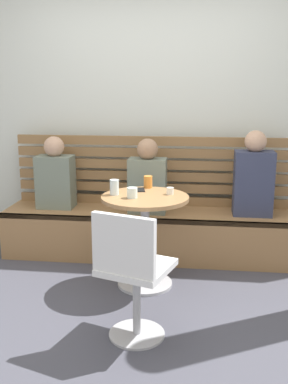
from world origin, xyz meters
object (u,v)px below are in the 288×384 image
(phone_on_table, at_px, (140,190))
(person_child_middle, at_px, (147,180))
(cup_glass_short, at_px, (132,193))
(person_adult, at_px, (254,178))
(cup_tumbler_orange, at_px, (148,182))
(cafe_table, at_px, (145,223))
(booth_bench, at_px, (149,234))
(person_child_left, at_px, (55,176))
(white_chair, at_px, (132,272))
(cup_espresso_small, at_px, (170,191))
(cup_glass_tall, at_px, (114,187))

(phone_on_table, bearing_deg, person_child_middle, 75.95)
(person_child_middle, xyz_separation_m, cup_glass_short, (-0.04, -0.67, 0.04))
(cup_glass_short, bearing_deg, person_adult, 35.61)
(cup_tumbler_orange, xyz_separation_m, cup_glass_short, (-0.08, -0.36, -0.01))
(cafe_table, relative_size, phone_on_table, 5.29)
(booth_bench, bearing_deg, person_child_left, 177.79)
(white_chair, xyz_separation_m, cup_espresso_small, (0.17, 0.89, 0.30))
(person_child_left, distance_m, phone_on_table, 0.99)
(white_chair, distance_m, cup_tumbler_orange, 1.15)
(cafe_table, height_order, cup_glass_short, cup_glass_short)
(white_chair, height_order, cup_espresso_small, white_chair)
(cafe_table, relative_size, cup_glass_tall, 6.17)
(person_child_middle, distance_m, cup_glass_tall, 0.62)
(person_child_middle, xyz_separation_m, cup_glass_tall, (-0.19, -0.59, 0.06))
(cup_glass_tall, bearing_deg, cup_glass_short, -28.41)
(white_chair, bearing_deg, person_child_middle, 92.75)
(cup_glass_short, bearing_deg, white_chair, -81.77)
(white_chair, xyz_separation_m, cup_tumbler_orange, (-0.03, 1.10, 0.33))
(cup_espresso_small, height_order, phone_on_table, cup_espresso_small)
(cup_tumbler_orange, relative_size, phone_on_table, 0.71)
(person_adult, relative_size, person_child_left, 1.12)
(white_chair, bearing_deg, phone_on_table, 94.60)
(person_child_left, height_order, cup_tumbler_orange, person_child_left)
(booth_bench, distance_m, white_chair, 1.46)
(person_adult, relative_size, cup_espresso_small, 13.50)
(person_adult, distance_m, person_child_left, 1.82)
(person_child_left, bearing_deg, phone_on_table, -28.58)
(booth_bench, distance_m, person_child_left, 1.03)
(person_child_left, xyz_separation_m, cup_glass_short, (0.84, -0.73, 0.04))
(cafe_table, bearing_deg, person_adult, 35.32)
(cup_tumbler_orange, relative_size, cup_glass_tall, 0.83)
(cup_tumbler_orange, relative_size, cup_espresso_small, 1.79)
(booth_bench, distance_m, cup_espresso_small, 0.81)
(cafe_table, bearing_deg, cup_glass_tall, 177.11)
(booth_bench, bearing_deg, person_child_middle, -113.62)
(booth_bench, relative_size, cafe_table, 3.65)
(person_child_middle, relative_size, cup_espresso_small, 12.07)
(person_child_left, relative_size, cup_tumbler_orange, 6.77)
(person_adult, bearing_deg, cafe_table, -144.68)
(cup_glass_tall, bearing_deg, person_adult, 28.66)
(cup_glass_tall, bearing_deg, cafe_table, -2.89)
(white_chair, xyz_separation_m, person_child_middle, (-0.07, 1.41, 0.28))
(cup_espresso_small, bearing_deg, cup_glass_short, -151.98)
(cafe_table, distance_m, person_child_left, 1.16)
(person_adult, xyz_separation_m, cup_tumbler_orange, (-0.90, -0.34, 0.01))
(white_chair, relative_size, cup_glass_tall, 7.08)
(cup_glass_short, bearing_deg, cafe_table, 38.34)
(cup_espresso_small, bearing_deg, cup_tumbler_orange, 133.20)
(cup_glass_tall, bearing_deg, cup_tumbler_orange, 49.77)
(booth_bench, relative_size, phone_on_table, 19.29)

